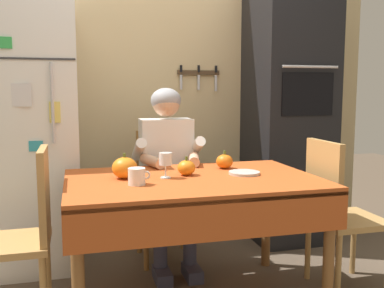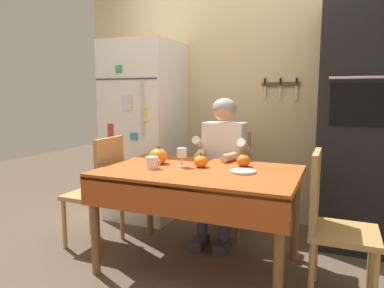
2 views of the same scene
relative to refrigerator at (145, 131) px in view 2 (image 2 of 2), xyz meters
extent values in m
plane|color=brown|center=(0.95, -0.96, -0.90)|extent=(10.00, 10.00, 0.00)
cube|color=#D1B784|center=(1.00, 0.39, 0.40)|extent=(3.70, 0.10, 2.60)
cube|color=#4C3823|center=(1.32, 0.33, 0.47)|extent=(0.36, 0.02, 0.04)
cube|color=silver|center=(1.17, 0.32, 0.39)|extent=(0.02, 0.01, 0.12)
cube|color=black|center=(1.17, 0.32, 0.50)|extent=(0.02, 0.01, 0.06)
cube|color=silver|center=(1.32, 0.32, 0.39)|extent=(0.02, 0.01, 0.12)
cube|color=black|center=(1.32, 0.32, 0.50)|extent=(0.02, 0.01, 0.06)
cube|color=silver|center=(1.47, 0.32, 0.39)|extent=(0.02, 0.01, 0.13)
cube|color=black|center=(1.47, 0.32, 0.50)|extent=(0.02, 0.01, 0.06)
cube|color=white|center=(0.00, 0.00, 0.00)|extent=(0.68, 0.68, 1.80)
cylinder|color=silver|center=(0.19, -0.36, 0.25)|extent=(0.02, 0.02, 0.50)
cube|color=#333335|center=(0.00, -0.34, 0.52)|extent=(0.67, 0.01, 0.01)
cube|color=teal|center=(0.08, -0.35, -0.02)|extent=(0.08, 0.02, 0.07)
cube|color=#E5D666|center=(0.20, -0.35, 0.19)|extent=(0.07, 0.02, 0.13)
cube|color=green|center=(-0.07, -0.35, 0.61)|extent=(0.07, 0.01, 0.07)
cube|color=silver|center=(0.01, -0.35, 0.30)|extent=(0.12, 0.03, 0.14)
cube|color=#B73338|center=(-0.18, -0.35, 0.02)|extent=(0.06, 0.02, 0.14)
cube|color=black|center=(2.00, 0.04, 0.15)|extent=(0.60, 0.60, 2.10)
cube|color=black|center=(2.00, -0.26, 0.30)|extent=(0.42, 0.01, 0.32)
cylinder|color=silver|center=(2.00, -0.29, 0.50)|extent=(0.45, 0.02, 0.02)
cylinder|color=brown|center=(0.31, -1.25, -0.55)|extent=(0.06, 0.06, 0.70)
cylinder|color=brown|center=(0.31, -0.47, -0.55)|extent=(0.06, 0.06, 0.70)
cylinder|color=brown|center=(1.59, -1.25, -0.55)|extent=(0.06, 0.06, 0.70)
cylinder|color=brown|center=(1.59, -0.47, -0.55)|extent=(0.06, 0.06, 0.70)
cube|color=#B24C1E|center=(0.95, -0.86, -0.18)|extent=(1.40, 0.90, 0.04)
cube|color=#B24C1E|center=(0.95, -1.30, -0.28)|extent=(1.40, 0.01, 0.20)
cube|color=#9E6B33|center=(0.93, -0.17, -0.47)|extent=(0.40, 0.40, 0.04)
cube|color=#9E6B33|center=(0.93, 0.01, -0.21)|extent=(0.36, 0.04, 0.48)
cylinder|color=#9E6B33|center=(0.76, -0.34, -0.69)|extent=(0.04, 0.04, 0.41)
cylinder|color=#9E6B33|center=(0.76, 0.00, -0.69)|extent=(0.04, 0.04, 0.41)
cylinder|color=#9E6B33|center=(1.10, -0.34, -0.69)|extent=(0.04, 0.04, 0.41)
cylinder|color=#9E6B33|center=(1.10, 0.00, -0.69)|extent=(0.04, 0.04, 0.41)
cube|color=#38384C|center=(0.83, -0.55, -0.86)|extent=(0.10, 0.22, 0.08)
cube|color=#38384C|center=(1.03, -0.55, -0.86)|extent=(0.10, 0.22, 0.08)
cylinder|color=#38384C|center=(0.83, -0.49, -0.67)|extent=(0.09, 0.09, 0.38)
cylinder|color=#38384C|center=(1.03, -0.49, -0.67)|extent=(0.09, 0.09, 0.38)
cube|color=#38384C|center=(0.84, -0.33, -0.40)|extent=(0.12, 0.40, 0.11)
cube|color=#38384C|center=(1.02, -0.33, -0.40)|extent=(0.12, 0.40, 0.11)
cube|color=white|center=(0.93, -0.21, -0.11)|extent=(0.36, 0.20, 0.48)
cylinder|color=white|center=(0.73, -0.28, -0.07)|extent=(0.07, 0.26, 0.18)
cylinder|color=white|center=(1.13, -0.28, -0.07)|extent=(0.07, 0.26, 0.18)
cylinder|color=#D8A884|center=(0.79, -0.45, -0.13)|extent=(0.13, 0.27, 0.07)
cylinder|color=#D8A884|center=(1.07, -0.45, -0.13)|extent=(0.13, 0.27, 0.07)
sphere|color=#D8A884|center=(0.93, -0.23, 0.24)|extent=(0.19, 0.19, 0.19)
ellipsoid|color=#99999E|center=(0.93, -0.22, 0.26)|extent=(0.21, 0.21, 0.17)
cube|color=tan|center=(-0.03, -0.83, -0.47)|extent=(0.40, 0.40, 0.04)
cube|color=tan|center=(0.15, -0.83, -0.21)|extent=(0.04, 0.36, 0.48)
cylinder|color=tan|center=(-0.20, -0.66, -0.69)|extent=(0.04, 0.04, 0.41)
cylinder|color=tan|center=(0.14, -0.66, -0.69)|extent=(0.04, 0.04, 0.41)
cylinder|color=tan|center=(-0.20, -1.00, -0.69)|extent=(0.04, 0.04, 0.41)
cylinder|color=tan|center=(0.14, -1.00, -0.69)|extent=(0.04, 0.04, 0.41)
cube|color=tan|center=(1.93, -0.92, -0.47)|extent=(0.40, 0.40, 0.04)
cube|color=tan|center=(1.75, -0.92, -0.21)|extent=(0.04, 0.36, 0.48)
cylinder|color=tan|center=(2.10, -1.09, -0.69)|extent=(0.04, 0.04, 0.41)
cylinder|color=tan|center=(1.76, -1.09, -0.69)|extent=(0.04, 0.04, 0.41)
cylinder|color=tan|center=(2.10, -0.75, -0.69)|extent=(0.04, 0.04, 0.41)
cylinder|color=tan|center=(1.76, -0.75, -0.69)|extent=(0.04, 0.04, 0.41)
cylinder|color=white|center=(0.62, -0.97, -0.12)|extent=(0.09, 0.09, 0.09)
torus|color=white|center=(0.67, -0.97, -0.11)|extent=(0.05, 0.01, 0.05)
cylinder|color=white|center=(0.80, -0.84, -0.16)|extent=(0.06, 0.06, 0.01)
cylinder|color=white|center=(0.80, -0.84, -0.12)|extent=(0.01, 0.01, 0.07)
cylinder|color=white|center=(0.80, -0.84, -0.05)|extent=(0.07, 0.07, 0.07)
ellipsoid|color=orange|center=(0.58, -0.79, -0.10)|extent=(0.14, 0.14, 0.12)
cylinder|color=#4C6023|center=(0.58, -0.79, -0.03)|extent=(0.02, 0.02, 0.02)
ellipsoid|color=orange|center=(1.22, -0.64, -0.12)|extent=(0.11, 0.11, 0.09)
cylinder|color=#4C6023|center=(1.22, -0.64, -0.06)|extent=(0.02, 0.02, 0.02)
ellipsoid|color=orange|center=(0.93, -0.79, -0.12)|extent=(0.10, 0.10, 0.09)
cylinder|color=#4C6023|center=(0.93, -0.79, -0.06)|extent=(0.02, 0.02, 0.02)
cylinder|color=#B7B2A8|center=(1.27, -0.85, -0.15)|extent=(0.18, 0.18, 0.02)
camera|label=1|loc=(0.32, -3.20, 0.33)|focal=40.85mm
camera|label=2|loc=(1.87, -3.20, 0.38)|focal=33.25mm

